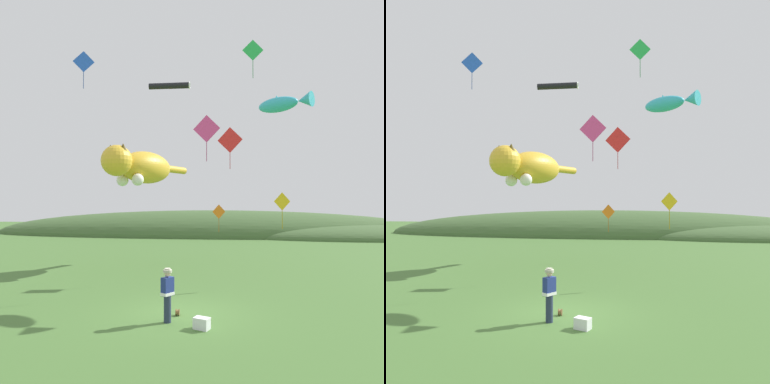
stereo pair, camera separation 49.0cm
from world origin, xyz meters
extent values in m
plane|color=#477033|center=(0.00, 0.00, 0.00)|extent=(120.00, 120.00, 0.00)
ellipsoid|color=#426033|center=(0.00, 33.10, 0.00)|extent=(56.34, 12.45, 5.99)
ellipsoid|color=#426033|center=(16.37, 29.75, 0.00)|extent=(26.99, 9.11, 3.00)
cylinder|color=#232D47|center=(-0.33, -0.92, 0.44)|extent=(0.24, 0.24, 0.88)
cube|color=navy|center=(-0.33, -0.92, 1.18)|extent=(0.43, 0.46, 0.60)
cube|color=white|center=(-0.33, -0.92, 0.94)|extent=(0.46, 0.49, 0.10)
sphere|color=beige|center=(-0.33, -0.92, 1.59)|extent=(0.20, 0.20, 0.20)
cylinder|color=#B2AD99|center=(-0.33, -0.92, 1.68)|extent=(0.30, 0.30, 0.09)
cylinder|color=#B2AD99|center=(-0.33, -0.92, 1.74)|extent=(0.20, 0.20, 0.07)
cylinder|color=olive|center=(-0.10, -0.15, 0.12)|extent=(0.11, 0.18, 0.18)
cylinder|color=brown|center=(-0.16, -0.15, 0.12)|extent=(0.02, 0.23, 0.23)
cylinder|color=brown|center=(-0.05, -0.15, 0.12)|extent=(0.02, 0.23, 0.23)
cube|color=white|center=(0.84, -1.46, 0.15)|extent=(0.57, 0.49, 0.30)
cube|color=white|center=(0.84, -1.46, 0.33)|extent=(0.58, 0.50, 0.06)
ellipsoid|color=gold|center=(-3.43, 9.61, 6.12)|extent=(3.83, 4.68, 1.98)
ellipsoid|color=white|center=(-3.52, 9.44, 5.76)|extent=(2.30, 2.95, 1.09)
sphere|color=gold|center=(-4.60, 7.33, 6.32)|extent=(1.78, 1.78, 1.78)
cone|color=#503E10|center=(-4.17, 7.11, 6.96)|extent=(0.85, 0.85, 0.59)
cone|color=#503E10|center=(-5.04, 7.56, 6.96)|extent=(0.85, 0.85, 0.59)
sphere|color=white|center=(-3.56, 8.05, 5.28)|extent=(0.71, 0.71, 0.71)
sphere|color=white|center=(-4.63, 8.60, 5.28)|extent=(0.71, 0.71, 0.71)
cylinder|color=gold|center=(-1.99, 12.43, 6.22)|extent=(1.42, 2.15, 0.47)
ellipsoid|color=#33B2CC|center=(3.93, 4.00, 8.39)|extent=(2.00, 1.66, 0.68)
cone|color=#33B2CC|center=(4.99, 3.29, 8.39)|extent=(0.89, 0.91, 0.68)
cone|color=#33B2CC|center=(3.88, 4.03, 8.68)|extent=(0.44, 0.44, 0.32)
sphere|color=black|center=(3.54, 4.54, 8.45)|extent=(0.16, 0.16, 0.16)
cylinder|color=black|center=(-1.84, 8.77, 10.94)|extent=(2.45, 0.37, 0.36)
torus|color=white|center=(-0.61, 8.76, 10.94)|extent=(0.06, 0.44, 0.44)
cube|color=green|center=(2.94, 5.98, 11.76)|extent=(1.08, 0.09, 1.08)
cylinder|color=black|center=(2.94, 5.99, 11.76)|extent=(0.73, 0.07, 0.02)
cube|color=#1A7C35|center=(2.94, 5.98, 10.77)|extent=(0.03, 0.01, 0.90)
cube|color=#E53F8C|center=(0.66, 4.41, 7.44)|extent=(1.29, 0.24, 1.31)
cylinder|color=black|center=(0.66, 4.42, 7.44)|extent=(0.87, 0.17, 0.02)
cube|color=#A02C62|center=(0.66, 4.41, 6.34)|extent=(0.03, 0.01, 0.90)
cube|color=blue|center=(-6.20, 6.37, 11.65)|extent=(1.13, 0.33, 1.17)
cylinder|color=black|center=(-6.20, 6.39, 11.65)|extent=(0.76, 0.22, 0.02)
cube|color=#1A3E97|center=(-6.20, 6.37, 10.62)|extent=(0.03, 0.02, 0.90)
cube|color=yellow|center=(4.30, 5.48, 4.00)|extent=(0.83, 0.35, 0.89)
cylinder|color=black|center=(4.30, 5.49, 4.00)|extent=(0.56, 0.24, 0.02)
cube|color=#A98511|center=(4.30, 5.48, 3.10)|extent=(0.03, 0.02, 0.90)
cube|color=orange|center=(1.02, 12.51, 3.32)|extent=(0.87, 0.50, 0.99)
cylinder|color=black|center=(1.02, 12.52, 3.32)|extent=(0.59, 0.34, 0.02)
cube|color=#A95011|center=(1.02, 12.51, 2.37)|extent=(0.03, 0.02, 0.90)
cube|color=red|center=(1.77, 7.45, 7.40)|extent=(1.38, 0.38, 1.43)
cylinder|color=black|center=(1.77, 7.46, 7.40)|extent=(0.93, 0.26, 0.02)
cube|color=maroon|center=(1.77, 7.45, 6.23)|extent=(0.03, 0.02, 0.90)
camera|label=1|loc=(1.69, -13.18, 3.94)|focal=35.00mm
camera|label=2|loc=(2.17, -13.13, 3.94)|focal=35.00mm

